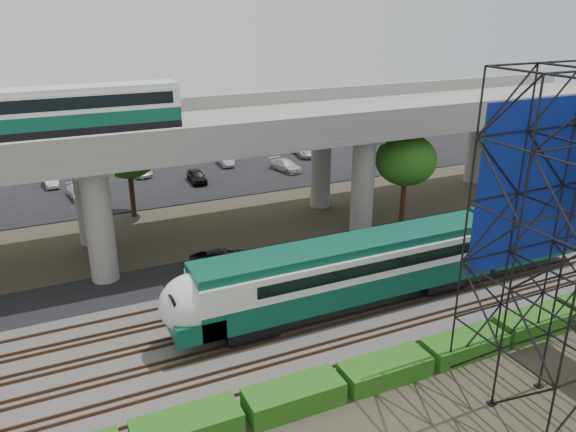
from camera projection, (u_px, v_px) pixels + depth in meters
name	position (u px, v px, depth m)	size (l,w,h in m)	color
ground	(326.00, 339.00, 31.11)	(140.00, 140.00, 0.00)	#474233
ballast_bed	(309.00, 320.00, 32.77)	(90.00, 12.00, 0.20)	slate
service_road	(255.00, 264.00, 39.99)	(90.00, 5.00, 0.08)	black
parking_lot	(174.00, 177.00, 59.91)	(90.00, 18.00, 0.08)	black
harbor_water	(135.00, 136.00, 78.57)	(140.00, 40.00, 0.03)	#466273
rail_tracks	(309.00, 317.00, 32.70)	(90.00, 9.52, 0.16)	#472D1E
commuter_train	(381.00, 262.00, 33.67)	(29.30, 3.06, 4.30)	black
overpass	(217.00, 136.00, 41.47)	(80.00, 12.00, 12.40)	#9E9B93
hedge_strip	(385.00, 369.00, 27.66)	(34.60, 1.80, 1.20)	#1C5313
trees	(166.00, 176.00, 40.99)	(40.94, 16.94, 7.69)	#382314
suv	(221.00, 259.00, 39.26)	(2.03, 4.41, 1.22)	black
parked_cars	(192.00, 170.00, 60.12)	(38.25, 9.80, 1.32)	white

